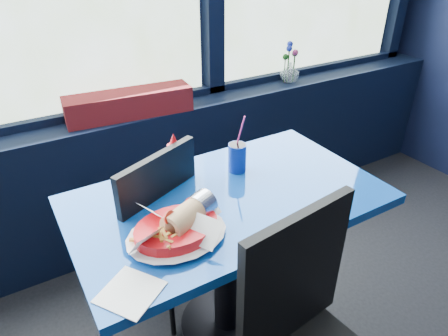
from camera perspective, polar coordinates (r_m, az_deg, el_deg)
window_sill at (r=2.34m, az=-17.13°, el=-2.69°), size 5.00×0.26×0.80m
near_table at (r=1.66m, az=0.55°, el=-9.19°), size 1.20×0.70×0.75m
chair_near_back at (r=1.79m, az=-8.62°, el=-7.53°), size 0.55×0.55×0.93m
planter_box at (r=2.15m, az=-13.37°, el=8.94°), size 0.66×0.22×0.13m
flower_vase at (r=2.65m, az=9.39°, el=13.65°), size 0.16×0.16×0.25m
food_basket at (r=1.34m, az=-6.58°, el=-8.39°), size 0.31×0.29×0.11m
ketchup_bottle at (r=1.61m, az=-7.02°, el=1.20°), size 0.06×0.06×0.21m
soda_cup at (r=1.68m, az=1.90°, el=1.60°), size 0.08×0.08×0.26m
napkin at (r=1.21m, az=-13.24°, el=-16.88°), size 0.21×0.21×0.00m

